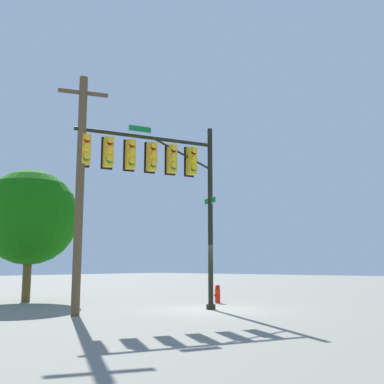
{
  "coord_description": "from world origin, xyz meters",
  "views": [
    {
      "loc": [
        14.99,
        11.41,
        1.73
      ],
      "look_at": [
        1.31,
        0.12,
        4.49
      ],
      "focal_mm": 43.88,
      "sensor_mm": 36.0,
      "label": 1
    }
  ],
  "objects_px": {
    "signal_pole_assembly": "(156,168)",
    "utility_pole": "(80,189)",
    "tree_near": "(30,217)",
    "fire_hydrant": "(218,294)"
  },
  "relations": [
    {
      "from": "utility_pole",
      "to": "tree_near",
      "type": "xyz_separation_m",
      "value": [
        -2.3,
        -6.9,
        -0.39
      ]
    },
    {
      "from": "signal_pole_assembly",
      "to": "utility_pole",
      "type": "xyz_separation_m",
      "value": [
        2.66,
        -1.19,
        -1.03
      ]
    },
    {
      "from": "fire_hydrant",
      "to": "tree_near",
      "type": "height_order",
      "value": "tree_near"
    },
    {
      "from": "utility_pole",
      "to": "fire_hydrant",
      "type": "height_order",
      "value": "utility_pole"
    },
    {
      "from": "signal_pole_assembly",
      "to": "tree_near",
      "type": "xyz_separation_m",
      "value": [
        0.36,
        -8.09,
        -1.42
      ]
    },
    {
      "from": "signal_pole_assembly",
      "to": "utility_pole",
      "type": "distance_m",
      "value": 3.09
    },
    {
      "from": "fire_hydrant",
      "to": "signal_pole_assembly",
      "type": "bearing_deg",
      "value": 7.86
    },
    {
      "from": "signal_pole_assembly",
      "to": "fire_hydrant",
      "type": "height_order",
      "value": "signal_pole_assembly"
    },
    {
      "from": "signal_pole_assembly",
      "to": "fire_hydrant",
      "type": "distance_m",
      "value": 6.99
    },
    {
      "from": "signal_pole_assembly",
      "to": "tree_near",
      "type": "bearing_deg",
      "value": -87.43
    }
  ]
}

